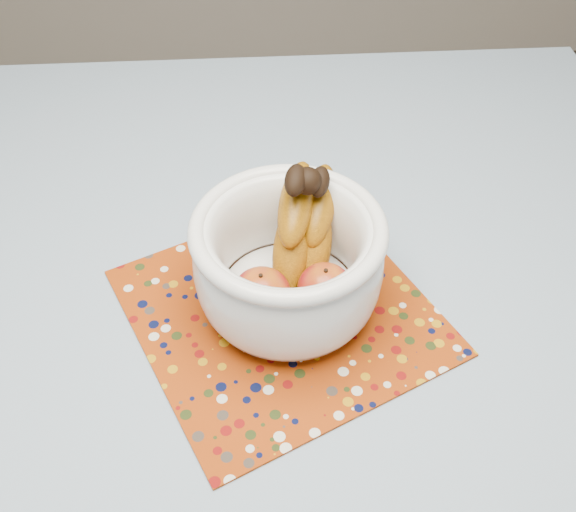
{
  "coord_description": "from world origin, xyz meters",
  "views": [
    {
      "loc": [
        0.01,
        -0.55,
        1.43
      ],
      "look_at": [
        0.05,
        0.02,
        0.85
      ],
      "focal_mm": 42.0,
      "sensor_mm": 36.0,
      "label": 1
    }
  ],
  "objects": [
    {
      "name": "placemat",
      "position": [
        0.04,
        0.01,
        0.76
      ],
      "size": [
        0.47,
        0.47,
        0.0
      ],
      "primitive_type": "cube",
      "rotation": [
        0.0,
        0.0,
        0.44
      ],
      "color": "#8A2E07",
      "rests_on": "tablecloth"
    },
    {
      "name": "table",
      "position": [
        0.0,
        0.0,
        0.67
      ],
      "size": [
        1.2,
        1.2,
        0.75
      ],
      "color": "brown",
      "rests_on": "ground"
    },
    {
      "name": "fruit_bowl",
      "position": [
        0.06,
        0.03,
        0.85
      ],
      "size": [
        0.23,
        0.25,
        0.19
      ],
      "color": "white",
      "rests_on": "placemat"
    },
    {
      "name": "tablecloth",
      "position": [
        0.0,
        0.0,
        0.76
      ],
      "size": [
        1.32,
        1.32,
        0.01
      ],
      "primitive_type": "cube",
      "color": "slate",
      "rests_on": "table"
    }
  ]
}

